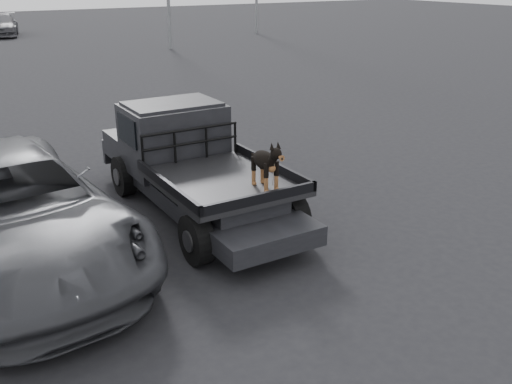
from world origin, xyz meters
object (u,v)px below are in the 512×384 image
flatbed_ute (197,188)px  distant_car_b (1,25)px  dog (265,164)px  parked_suv (6,212)px

flatbed_ute → distant_car_b: bearing=87.1°
flatbed_ute → dog: bearing=-76.3°
dog → distant_car_b: (1.30, 34.53, -0.60)m
parked_suv → distant_car_b: (4.83, 33.27, -0.13)m
dog → parked_suv: size_ratio=0.13×
flatbed_ute → parked_suv: bearing=-173.8°
parked_suv → distant_car_b: 33.61m
flatbed_ute → distant_car_b: distant_car_b is taller
flatbed_ute → dog: size_ratio=7.30×
parked_suv → distant_car_b: parked_suv is taller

